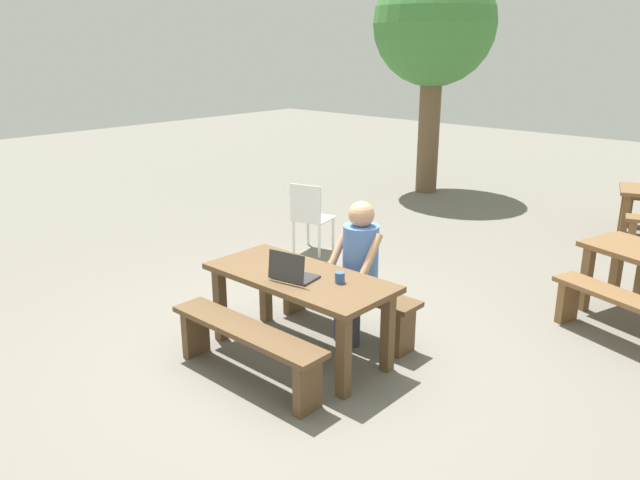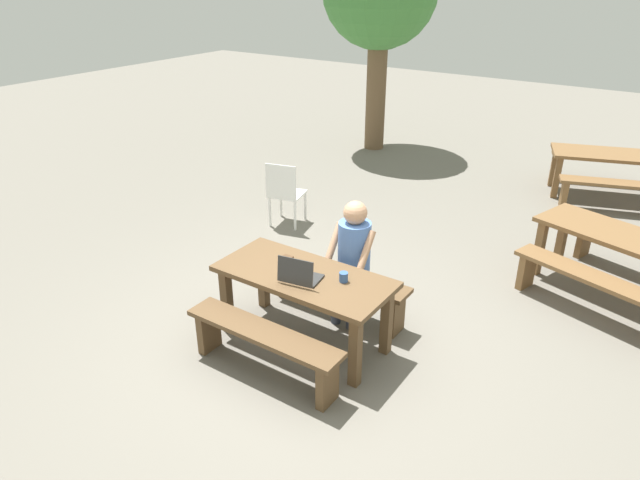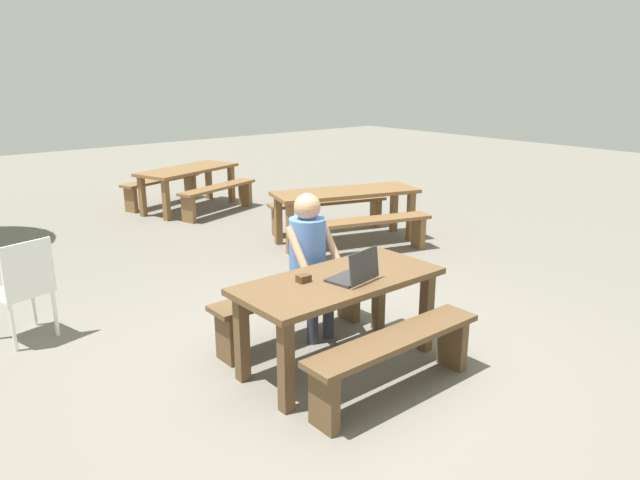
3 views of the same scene
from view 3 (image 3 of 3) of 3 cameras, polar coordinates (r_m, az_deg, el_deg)
ground_plane at (r=4.92m, az=1.80°, el=-11.87°), size 30.00×30.00×0.00m
picnic_table_front at (r=4.66m, az=1.86°, el=-5.09°), size 1.67×0.76×0.75m
bench_near at (r=4.37m, az=7.28°, el=-10.71°), size 1.54×0.30×0.47m
bench_far at (r=5.20m, az=-2.68°, el=-6.04°), size 1.54×0.30×0.47m
laptop at (r=4.53m, az=3.45°, el=-3.23°), size 0.39×0.33×0.26m
small_pouch at (r=4.52m, az=-1.60°, el=-3.74°), size 0.10×0.08×0.06m
coffee_mug at (r=4.90m, az=4.51°, el=-1.95°), size 0.08×0.08×0.09m
person_seated at (r=5.13m, az=-0.99°, el=-1.25°), size 0.43×0.42×1.30m
plastic_chair at (r=5.72m, az=-26.71°, el=-4.15°), size 0.53×0.53×0.93m
picnic_table_mid at (r=10.29m, az=-12.64°, el=6.19°), size 1.92×1.27×0.71m
bench_mid_south at (r=9.90m, az=-9.82°, el=4.48°), size 1.62×0.79×0.47m
bench_mid_north at (r=10.80m, az=-15.07°, el=5.13°), size 1.62×0.79×0.47m
picnic_table_rear at (r=8.07m, az=2.50°, el=4.01°), size 2.10×1.25×0.73m
bench_rear_south at (r=7.59m, az=4.43°, el=1.16°), size 1.80×0.82×0.47m
bench_rear_north at (r=8.68m, az=0.77°, el=3.13°), size 1.80×0.82×0.47m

